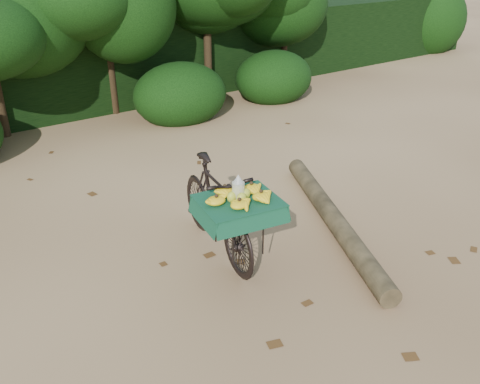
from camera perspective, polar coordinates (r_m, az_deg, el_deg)
ground at (r=6.88m, az=0.25°, el=-3.11°), size 80.00×80.00×0.00m
vendor_bicycle at (r=5.92m, az=-2.60°, el=-1.80°), size 0.98×1.98×1.16m
fallen_log at (r=6.78m, az=10.39°, el=-2.86°), size 1.67×3.22×0.25m
hedge_backdrop at (r=11.95m, az=-18.16°, el=13.14°), size 26.00×1.80×1.80m
tree_row at (r=10.83m, az=-20.95°, el=17.43°), size 14.50×2.00×4.00m
bush_clumps at (r=10.41m, az=-11.57°, el=9.50°), size 8.80×1.70×0.90m
leaf_litter at (r=7.35m, az=-2.71°, el=-1.03°), size 7.00×7.30×0.01m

